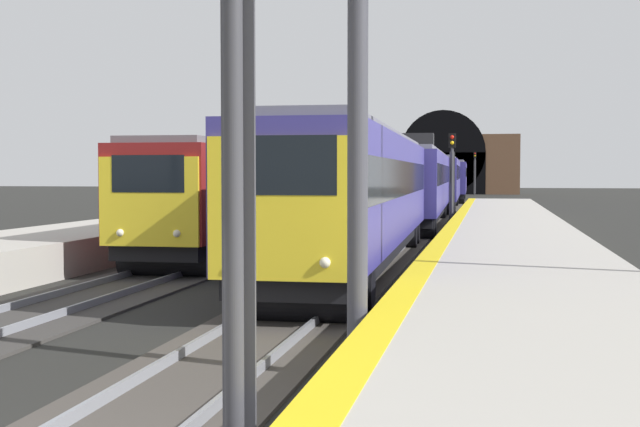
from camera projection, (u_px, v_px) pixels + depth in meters
The scene contains 8 objects.
platform_right_edge_strip at pixel (318, 409), 6.58m from camera, with size 112.00×0.50×0.01m, color yellow.
train_main_approaching at pixel (431, 181), 54.98m from camera, with size 82.47×3.33×4.98m.
train_adjacent_platform at pixel (344, 183), 51.81m from camera, with size 62.06×3.30×3.85m.
railway_signal_near at pixel (233, 84), 6.64m from camera, with size 0.39×0.38×5.97m.
railway_signal_mid at pixel (452, 172), 44.22m from camera, with size 0.39×0.38×4.95m.
railway_signal_far at pixel (475, 170), 107.43m from camera, with size 0.39×0.38×5.57m.
overhead_signal_gantry at pixel (43, 6), 12.13m from camera, with size 0.70×9.53×6.88m.
tunnel_portal at pixel (443, 164), 114.37m from camera, with size 2.56×20.44×11.44m.
Camera 1 is at (-6.36, -3.87, 2.86)m, focal length 47.06 mm.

